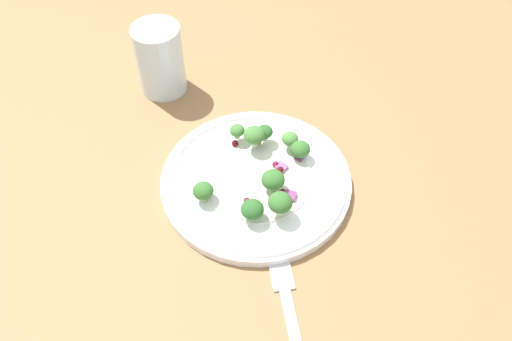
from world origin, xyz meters
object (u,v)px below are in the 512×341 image
object	(u,v)px
broccoli_floret_2	(203,191)
water_glass	(160,59)
broccoli_floret_1	(256,211)
broccoli_floret_0	(280,203)
fork	(293,330)
plate	(256,180)

from	to	relation	value
broccoli_floret_2	water_glass	bearing A→B (deg)	-141.03
broccoli_floret_1	water_glass	bearing A→B (deg)	-130.81
broccoli_floret_0	broccoli_floret_1	bearing A→B (deg)	-57.31
fork	water_glass	world-z (taller)	water_glass
fork	broccoli_floret_2	bearing A→B (deg)	-127.38
broccoli_floret_2	water_glass	world-z (taller)	water_glass
broccoli_floret_0	fork	size ratio (longest dim) A/B	0.17
broccoli_floret_2	water_glass	size ratio (longest dim) A/B	0.25
plate	broccoli_floret_1	size ratio (longest dim) A/B	8.75
plate	fork	size ratio (longest dim) A/B	1.38
water_glass	broccoli_floret_0	bearing A→B (deg)	54.58
broccoli_floret_0	water_glass	world-z (taller)	water_glass
broccoli_floret_0	broccoli_floret_2	bearing A→B (deg)	-84.12
broccoli_floret_0	water_glass	bearing A→B (deg)	-125.42
broccoli_floret_0	water_glass	xyz separation A→B (cm)	(-16.69, -23.47, 1.51)
broccoli_floret_1	water_glass	world-z (taller)	water_glass
broccoli_floret_0	plate	bearing A→B (deg)	-133.27
water_glass	broccoli_floret_1	bearing A→B (deg)	49.19
plate	broccoli_floret_0	xyz separation A→B (cm)	(4.22, 4.49, 2.74)
broccoli_floret_0	fork	xyz separation A→B (cm)	(12.30, 5.66, -3.35)
broccoli_floret_2	fork	world-z (taller)	broccoli_floret_2
broccoli_floret_0	broccoli_floret_2	distance (cm)	9.28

